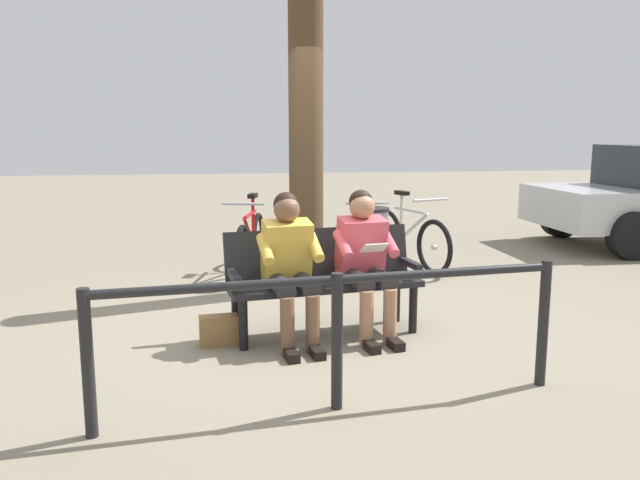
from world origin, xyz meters
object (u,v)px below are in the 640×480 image
object	(u,v)px
bench	(322,273)
bicycle_red	(409,238)
tree_trunk	(306,140)
litter_bin	(372,246)
person_reading	(365,256)
person_companion	(290,261)
handbag	(219,330)
bicycle_green	(303,242)
bicycle_orange	(251,243)
bicycle_blue	(362,242)

from	to	relation	value
bench	bicycle_red	xyz separation A→B (m)	(-1.46, -2.40, -0.15)
tree_trunk	litter_bin	xyz separation A→B (m)	(-0.73, -0.04, -1.16)
person_reading	litter_bin	size ratio (longest dim) A/B	1.40
person_companion	handbag	distance (m)	0.79
bench	litter_bin	bearing A→B (deg)	-125.70
handbag	bicycle_red	xyz separation A→B (m)	(-2.32, -2.62, 0.24)
handbag	bicycle_green	world-z (taller)	bicycle_green
bicycle_green	bicycle_orange	world-z (taller)	same
handbag	bicycle_orange	size ratio (longest dim) A/B	0.18
person_companion	bicycle_orange	size ratio (longest dim) A/B	0.73
handbag	bicycle_orange	xyz separation A→B (m)	(-0.36, -2.54, 0.24)
bench	bicycle_orange	size ratio (longest dim) A/B	1.00
bicycle_blue	litter_bin	bearing A→B (deg)	1.80
person_companion	litter_bin	distance (m)	2.08
person_reading	person_companion	world-z (taller)	same
bicycle_blue	tree_trunk	bearing A→B (deg)	-42.90
person_reading	bicycle_orange	world-z (taller)	person_reading
person_reading	bicycle_blue	xyz separation A→B (m)	(-0.48, -2.31, -0.31)
person_companion	litter_bin	xyz separation A→B (m)	(-1.08, -1.76, -0.23)
bicycle_green	tree_trunk	bearing A→B (deg)	6.77
bicycle_green	bicycle_orange	bearing A→B (deg)	-78.75
tree_trunk	bicycle_green	xyz separation A→B (m)	(-0.06, -0.82, -1.23)
bench	handbag	distance (m)	0.97
person_reading	tree_trunk	xyz separation A→B (m)	(0.28, -1.62, 0.92)
bicycle_blue	bench	bearing A→B (deg)	-15.66
litter_bin	bicycle_orange	bearing A→B (deg)	-30.91
bicycle_orange	person_companion	bearing A→B (deg)	17.60
litter_bin	person_companion	bearing A→B (deg)	58.57
bicycle_blue	bicycle_green	size ratio (longest dim) A/B	1.01
tree_trunk	bicycle_orange	xyz separation A→B (m)	(0.56, -0.82, -1.23)
litter_bin	bicycle_orange	size ratio (longest dim) A/B	0.52
person_reading	handbag	bearing A→B (deg)	-3.97
tree_trunk	bicycle_blue	bearing A→B (deg)	-137.59
person_reading	tree_trunk	world-z (taller)	tree_trunk
person_companion	handbag	xyz separation A→B (m)	(0.57, 0.01, -0.54)
bench	bicycle_green	bearing A→B (deg)	-101.78
tree_trunk	bicycle_blue	world-z (taller)	tree_trunk
person_reading	person_companion	size ratio (longest dim) A/B	1.00
person_companion	bicycle_orange	distance (m)	2.56
person_reading	bicycle_orange	bearing A→B (deg)	-79.74
bench	bicycle_orange	world-z (taller)	bicycle_orange
person_reading	litter_bin	distance (m)	1.74
person_reading	bicycle_green	xyz separation A→B (m)	(0.22, -2.44, -0.31)
litter_bin	bicycle_green	world-z (taller)	bicycle_green
handbag	bicycle_green	xyz separation A→B (m)	(-0.98, -2.54, 0.24)
person_reading	bicycle_green	size ratio (longest dim) A/B	0.72
bicycle_blue	bicycle_green	bearing A→B (deg)	-95.59
bicycle_green	litter_bin	bearing A→B (deg)	51.64
person_companion	tree_trunk	size ratio (longest dim) A/B	0.38
tree_trunk	bicycle_blue	size ratio (longest dim) A/B	1.89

